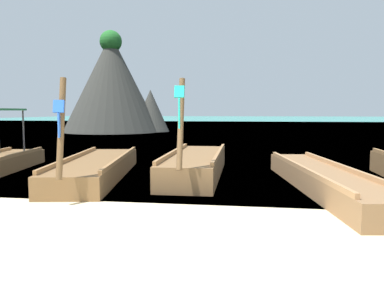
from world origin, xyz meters
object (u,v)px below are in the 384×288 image
at_px(karst_rock, 114,85).
at_px(longtail_boat_blue_ribbon, 97,168).
at_px(longtail_boat_orange_ribbon, 324,180).
at_px(longtail_boat_turquoise_ribbon, 196,165).

bearing_deg(karst_rock, longtail_boat_blue_ribbon, -71.28).
xyz_separation_m(longtail_boat_blue_ribbon, karst_rock, (-7.41, 21.88, 3.77)).
xyz_separation_m(longtail_boat_blue_ribbon, longtail_boat_orange_ribbon, (5.73, -0.83, -0.01)).
height_order(longtail_boat_blue_ribbon, longtail_boat_turquoise_ribbon, longtail_boat_turquoise_ribbon).
bearing_deg(longtail_boat_turquoise_ribbon, karst_rock, 115.30).
bearing_deg(longtail_boat_turquoise_ribbon, longtail_boat_blue_ribbon, -165.08).
height_order(longtail_boat_blue_ribbon, karst_rock, karst_rock).
height_order(longtail_boat_orange_ribbon, karst_rock, karst_rock).
distance_m(longtail_boat_blue_ribbon, longtail_boat_orange_ribbon, 5.79).
relative_size(longtail_boat_turquoise_ribbon, karst_rock, 0.61).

